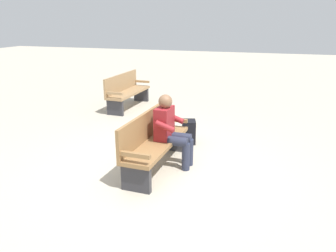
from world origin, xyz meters
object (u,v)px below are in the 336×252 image
person_seated (171,129)px  backpack (188,132)px  bench_near (153,141)px  bench_far (126,91)px

person_seated → backpack: person_seated is taller
backpack → bench_near: bearing=-11.7°
bench_near → backpack: bench_near is taller
bench_near → backpack: 1.31m
bench_near → backpack: size_ratio=4.02×
person_seated → bench_far: person_seated is taller
bench_near → person_seated: size_ratio=1.54×
bench_near → person_seated: person_seated is taller
person_seated → backpack: (-1.08, 0.02, -0.41)m
backpack → person_seated: bearing=-1.2°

